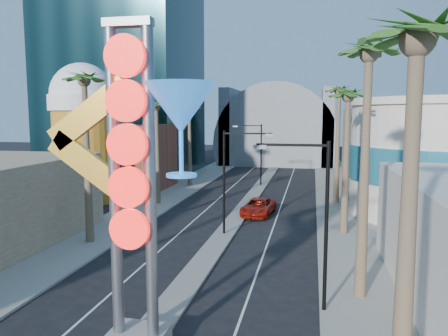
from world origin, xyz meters
TOP-DOWN VIEW (x-y plane):
  - sidewalk_west at (-9.50, 35.00)m, footprint 5.00×100.00m
  - sidewalk_east at (9.50, 35.00)m, footprint 5.00×100.00m
  - median at (0.00, 38.00)m, footprint 1.60×84.00m
  - hotel_tower at (-22.00, 52.00)m, footprint 20.00×20.00m
  - brick_filler_west at (-16.00, 38.00)m, footprint 10.00×10.00m
  - filler_east at (16.00, 48.00)m, footprint 10.00×20.00m
  - beer_mug at (-17.00, 30.00)m, footprint 7.00×7.00m
  - turquoise_building at (18.00, 30.00)m, footprint 16.60×16.60m
  - canopy at (0.00, 72.00)m, footprint 22.00×16.00m
  - neon_sign at (0.82, 2.96)m, footprint 6.53×2.60m
  - streetlight_0 at (0.55, 20.00)m, footprint 3.79×0.25m
  - streetlight_1 at (-0.55, 44.00)m, footprint 3.79×0.25m
  - streetlight_2 at (6.72, 8.00)m, footprint 3.45×0.25m
  - palm_1 at (-9.00, 16.00)m, footprint 2.40×2.40m
  - palm_2 at (-9.00, 30.00)m, footprint 2.40×2.40m
  - palm_3 at (-9.00, 42.00)m, footprint 2.40×2.40m
  - palm_4 at (9.00, 0.00)m, footprint 2.40×2.40m
  - palm_5 at (9.00, 10.00)m, footprint 2.40×2.40m
  - palm_6 at (9.00, 22.00)m, footprint 2.40×2.40m
  - palm_7 at (9.00, 34.00)m, footprint 2.40×2.40m
  - red_pickup at (1.74, 27.22)m, footprint 3.08×5.68m
  - pedestrian_b at (9.11, 23.49)m, footprint 0.79×0.65m

SIDE VIEW (x-z plane):
  - sidewalk_west at x=-9.50m, z-range 0.00..0.15m
  - sidewalk_east at x=9.50m, z-range 0.00..0.15m
  - median at x=0.00m, z-range 0.00..0.15m
  - red_pickup at x=1.74m, z-range 0.00..1.51m
  - pedestrian_b at x=9.11m, z-range 0.15..1.68m
  - brick_filler_west at x=-16.00m, z-range 0.00..8.00m
  - canopy at x=0.00m, z-range -6.69..15.31m
  - streetlight_2 at x=6.72m, z-range 0.83..8.83m
  - streetlight_0 at x=0.55m, z-range 0.88..8.88m
  - streetlight_1 at x=-0.55m, z-range 0.88..8.88m
  - filler_east at x=16.00m, z-range 0.00..10.00m
  - turquoise_building at x=18.00m, z-range -0.05..10.55m
  - neon_sign at x=0.82m, z-range 1.03..13.58m
  - beer_mug at x=-17.00m, z-range 0.59..15.09m
  - palm_2 at x=-9.00m, z-range 3.88..15.08m
  - palm_3 at x=-9.00m, z-range 3.88..15.08m
  - palm_6 at x=9.00m, z-range 4.08..15.78m
  - palm_4 at x=9.00m, z-range 4.28..16.48m
  - palm_1 at x=-9.00m, z-range 4.47..17.17m
  - palm_7 at x=9.00m, z-range 4.47..17.17m
  - palm_5 at x=9.00m, z-range 4.67..17.87m
  - hotel_tower at x=-22.00m, z-range 0.00..50.00m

